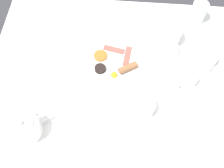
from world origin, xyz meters
name	(u,v)px	position (x,y,z in m)	size (l,w,h in m)	color
ground_plane	(112,136)	(0.00, 0.00, 0.00)	(8.00, 8.00, 0.00)	#333338
table	(112,93)	(0.00, 0.00, 0.71)	(1.04, 1.16, 0.78)	white
breakfast_plate	(114,64)	(-0.11, 0.00, 0.79)	(0.28, 0.28, 0.04)	white
teapot_near	(168,34)	(-0.28, 0.25, 0.82)	(0.19, 0.12, 0.11)	white
teapot_far	(25,128)	(0.24, -0.33, 0.82)	(0.13, 0.17, 0.11)	white
teacup_with_saucer_left	(144,108)	(0.11, 0.14, 0.81)	(0.15, 0.15, 0.07)	white
teacup_with_saucer_right	(187,78)	(-0.05, 0.33, 0.81)	(0.15, 0.15, 0.07)	white
water_glass_tall	(198,12)	(-0.42, 0.40, 0.83)	(0.08, 0.08, 0.11)	white
creamer_jug	(210,59)	(-0.16, 0.44, 0.81)	(0.09, 0.07, 0.06)	white
napkin_folded	(39,42)	(-0.21, -0.37, 0.78)	(0.20, 0.21, 0.01)	white
fork_by_plate	(93,121)	(0.17, -0.06, 0.78)	(0.12, 0.14, 0.00)	silver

